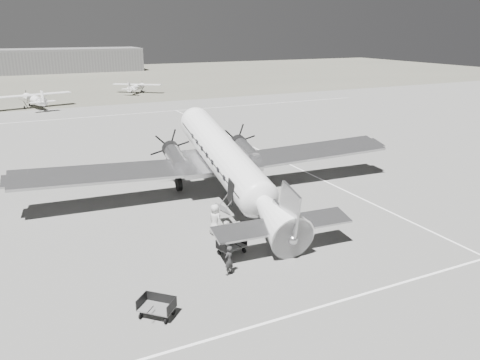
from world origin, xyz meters
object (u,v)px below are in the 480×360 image
hangar_main (67,60)px  ground_crew (229,260)px  dc3_airliner (228,164)px  light_plane_left (34,101)px  light_plane_right (137,88)px  baggage_cart_near (232,246)px  passenger (215,220)px  ramp_agent (226,234)px  baggage_cart_far (157,308)px

hangar_main → ground_crew: 129.71m
dc3_airliner → light_plane_left: bearing=105.1°
light_plane_right → baggage_cart_near: bearing=-65.1°
ground_crew → baggage_cart_near: bearing=-143.5°
baggage_cart_near → ground_crew: ground_crew is taller
passenger → light_plane_left: bearing=-13.3°
dc3_airliner → ramp_agent: dc3_airliner is taller
light_plane_left → light_plane_right: bearing=16.8°
hangar_main → ground_crew: (-6.48, -129.52, -2.51)m
light_plane_right → ground_crew: light_plane_right is taller
ramp_agent → passenger: 2.03m
hangar_main → baggage_cart_near: (-5.40, -127.48, -2.85)m
light_plane_left → ramp_agent: size_ratio=7.16×
light_plane_left → ground_crew: (6.02, -61.14, -0.45)m
light_plane_right → hangar_main: bearing=131.1°
hangar_main → passenger: hangar_main is taller
dc3_airliner → passenger: (-3.08, -4.92, -1.84)m
light_plane_left → passenger: bearing=-96.3°
ramp_agent → passenger: (0.14, 2.02, 0.13)m
light_plane_left → ramp_agent: bearing=-96.7°
baggage_cart_near → passenger: (0.18, 2.80, 0.51)m
baggage_cart_far → hangar_main: bearing=128.9°
hangar_main → baggage_cart_near: size_ratio=26.10×
baggage_cart_far → passenger: size_ratio=0.82×
ramp_agent → light_plane_left: bearing=4.4°
dc3_airliner → ground_crew: 10.87m
light_plane_right → ramp_agent: (-11.88, -69.51, -0.17)m
hangar_main → light_plane_left: (-12.50, -68.38, -2.06)m
light_plane_right → passenger: size_ratio=5.02×
hangar_main → ground_crew: size_ratio=26.50×
hangar_main → light_plane_right: 57.61m
light_plane_left → ground_crew: size_ratio=7.56×
baggage_cart_near → passenger: passenger is taller
baggage_cart_near → ground_crew: (-1.08, -2.04, 0.34)m
ramp_agent → dc3_airliner: bearing=-27.5°
light_plane_left → baggage_cart_far: light_plane_left is taller
dc3_airliner → light_plane_left: dc3_airliner is taller
baggage_cart_near → ramp_agent: (0.04, 0.79, 0.38)m
light_plane_right → baggage_cart_far: 76.34m
baggage_cart_near → ground_crew: 2.33m
baggage_cart_near → ramp_agent: bearing=71.9°
dc3_airliner → passenger: bearing=-118.3°
dc3_airliner → ground_crew: dc3_airliner is taller
passenger → baggage_cart_far: bearing=120.0°
hangar_main → light_plane_right: (6.52, -57.19, -2.29)m
hangar_main → baggage_cart_far: hangar_main is taller
baggage_cart_far → dc3_airliner: bearing=97.1°
dc3_airliner → baggage_cart_near: bearing=-109.2°
baggage_cart_near → baggage_cart_far: 6.77m
ramp_agent → baggage_cart_near: bearing=174.4°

